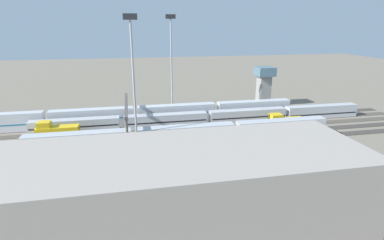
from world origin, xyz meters
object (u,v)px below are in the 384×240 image
object	(u,v)px
maintenance_shed	(162,192)
train_on_track_3	(285,124)
train_on_track_4	(186,136)
train_on_track_0	(136,115)
light_mast_0	(171,56)
control_tower	(264,84)
train_on_track_1	(208,118)
light_mast_1	(133,70)
train_on_track_2	(57,133)
signal_gantry	(126,108)

from	to	relation	value
maintenance_shed	train_on_track_3	bearing A→B (deg)	-136.68
train_on_track_4	maintenance_shed	distance (m)	31.02
train_on_track_0	light_mast_0	xyz separation A→B (m)	(-11.11, -2.66, 16.52)
control_tower	train_on_track_4	bearing A→B (deg)	43.36
train_on_track_1	train_on_track_3	size ratio (longest dim) A/B	9.56
train_on_track_1	light_mast_1	world-z (taller)	light_mast_1
train_on_track_2	maintenance_shed	world-z (taller)	maintenance_shed
train_on_track_2	light_mast_1	distance (m)	28.27
train_on_track_4	train_on_track_0	distance (m)	22.92
train_on_track_2	control_tower	bearing A→B (deg)	-161.44
train_on_track_0	train_on_track_2	distance (m)	21.99
signal_gantry	control_tower	world-z (taller)	control_tower
train_on_track_3	maintenance_shed	bearing A→B (deg)	43.32
signal_gantry	maintenance_shed	size ratio (longest dim) A/B	0.44
light_mast_0	maintenance_shed	bearing A→B (deg)	80.55
train_on_track_0	signal_gantry	bearing A→B (deg)	76.91
train_on_track_3	control_tower	distance (m)	27.75
maintenance_shed	control_tower	distance (m)	74.30
train_on_track_0	signal_gantry	distance (m)	11.34
train_on_track_4	maintenance_shed	xyz separation A→B (m)	(8.77, 29.58, 3.17)
control_tower	train_on_track_1	bearing A→B (deg)	34.29
light_mast_1	control_tower	world-z (taller)	light_mast_1
light_mast_1	train_on_track_2	bearing A→B (deg)	-32.60
train_on_track_1	light_mast_0	distance (m)	20.90
train_on_track_2	signal_gantry	bearing A→B (deg)	180.00
train_on_track_3	maintenance_shed	world-z (taller)	maintenance_shed
signal_gantry	maintenance_shed	bearing A→B (deg)	96.83
train_on_track_1	train_on_track_4	bearing A→B (deg)	58.64
train_on_track_1	train_on_track_2	size ratio (longest dim) A/B	9.56
maintenance_shed	train_on_track_1	bearing A→B (deg)	-111.89
train_on_track_2	control_tower	distance (m)	67.95
train_on_track_1	train_on_track_3	distance (m)	21.25
train_on_track_0	maintenance_shed	bearing A→B (deg)	92.79
light_mast_1	signal_gantry	distance (m)	16.87
train_on_track_4	train_on_track_2	distance (m)	32.35
train_on_track_3	train_on_track_2	world-z (taller)	same
train_on_track_3	signal_gantry	bearing A→B (deg)	-6.89
light_mast_0	train_on_track_1	bearing A→B (deg)	140.29
train_on_track_4	train_on_track_2	world-z (taller)	same
light_mast_0	maintenance_shed	size ratio (longest dim) A/B	0.54
train_on_track_3	light_mast_0	world-z (taller)	light_mast_0
light_mast_0	light_mast_1	world-z (taller)	light_mast_0
train_on_track_4	train_on_track_0	world-z (taller)	same
train_on_track_2	maintenance_shed	xyz separation A→B (m)	(-21.99, 39.58, 3.62)
train_on_track_4	light_mast_0	xyz separation A→B (m)	(0.08, -22.66, 16.51)
signal_gantry	control_tower	xyz separation A→B (m)	(-46.92, -21.54, 0.68)
train_on_track_2	signal_gantry	world-z (taller)	signal_gantry
light_mast_1	signal_gantry	xyz separation A→B (m)	(2.02, -12.32, -11.35)
train_on_track_4	train_on_track_1	distance (m)	17.58
train_on_track_4	signal_gantry	world-z (taller)	signal_gantry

